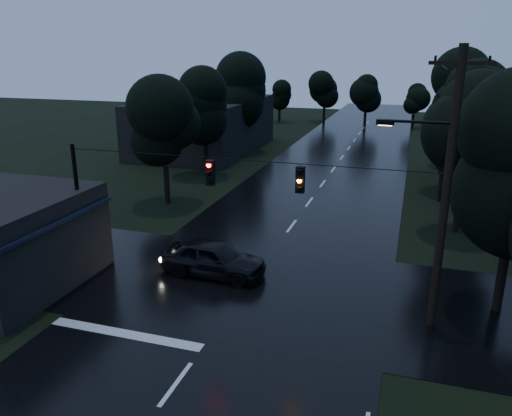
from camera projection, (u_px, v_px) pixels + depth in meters
The scene contains 14 objects.
main_road at pixel (323, 184), 38.00m from camera, with size 12.00×120.00×0.02m, color black.
cross_street at pixel (248, 286), 21.66m from camera, with size 60.00×9.00×0.02m, color black.
building_far_left at pixel (204, 125), 50.35m from camera, with size 10.00×16.00×5.00m, color black.
utility_pole_main at pixel (444, 189), 17.02m from camera, with size 3.50×0.30×10.00m.
utility_pole_far at pixel (445, 144), 32.62m from camera, with size 2.00×0.30×7.50m.
anchor_pole_left at pixel (80, 211), 21.99m from camera, with size 0.18×0.18×6.00m, color black.
span_signals at pixel (253, 175), 18.98m from camera, with size 15.00×0.37×1.12m.
tree_left_a at pixel (163, 124), 31.73m from camera, with size 3.92×3.92×8.26m.
tree_left_b at pixel (204, 105), 39.05m from camera, with size 4.20×4.20×8.85m.
tree_left_c at pixel (239, 90), 48.19m from camera, with size 4.48×4.48×9.44m.
tree_right_a at pixel (468, 132), 26.44m from camera, with size 4.20×4.20×8.85m.
tree_right_b at pixel (468, 109), 33.42m from camera, with size 4.48×4.48×9.44m.
tree_right_c at pixel (466, 92), 42.21m from camera, with size 4.76×4.76×10.03m.
car at pixel (214, 258), 22.50m from camera, with size 1.92×4.77×1.62m, color black.
Camera 1 is at (6.25, -6.58, 9.82)m, focal length 35.00 mm.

